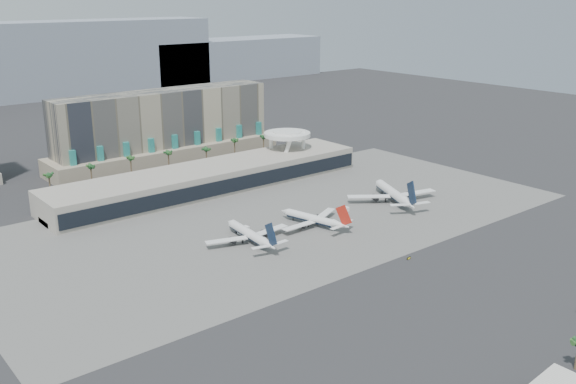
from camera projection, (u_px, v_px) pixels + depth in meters
ground at (366, 254)px, 245.41m from camera, size 900.00×900.00×0.00m
apron_pad at (278, 217)px, 286.15m from camera, size 260.00×130.00×0.06m
mountain_ridge at (28, 66)px, 601.48m from camera, size 680.00×60.00×70.00m
hotel at (165, 134)px, 375.64m from camera, size 140.00×30.00×42.00m
terminal at (211, 177)px, 324.84m from camera, size 170.00×32.50×14.50m
saucer_structure at (287, 137)px, 358.97m from camera, size 26.00×26.00×21.89m
palm_row at (187, 154)px, 353.92m from camera, size 157.80×2.80×13.10m
airliner_left at (250, 234)px, 256.69m from camera, size 37.39×38.65×13.35m
airliner_centre at (313, 219)px, 274.72m from camera, size 34.86×36.22×12.69m
airliner_right at (394, 194)px, 306.15m from camera, size 42.00×43.22×16.04m
service_vehicle_a at (243, 230)px, 267.04m from camera, size 5.56×3.59×2.51m
service_vehicle_b at (345, 209)px, 293.31m from camera, size 3.83×2.26×1.94m
taxiway_sign at (409, 258)px, 240.79m from camera, size 2.07×0.46×0.93m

